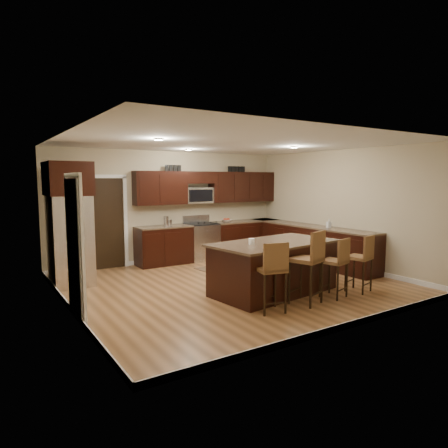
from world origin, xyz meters
TOP-DOWN VIEW (x-y plane):
  - floor at (0.00, 0.00)m, footprint 6.00×6.00m
  - ceiling at (0.00, 0.00)m, footprint 6.00×6.00m
  - wall_back at (0.00, 2.75)m, footprint 6.00×0.00m
  - wall_left at (-3.00, 0.00)m, footprint 0.00×5.50m
  - wall_right at (3.00, 0.00)m, footprint 0.00×5.50m
  - base_cabinets at (1.90, 1.45)m, footprint 4.02×3.96m
  - upper_cabinets at (1.04, 2.58)m, footprint 4.00×0.33m
  - range at (0.68, 2.45)m, footprint 0.76×0.64m
  - microwave at (0.68, 2.60)m, footprint 0.76×0.31m
  - doorway at (-1.65, 2.73)m, footprint 0.85×0.03m
  - pantry_door at (-2.98, -0.30)m, footprint 0.03×0.80m
  - letter_decor at (0.90, 2.58)m, footprint 2.20×0.03m
  - island at (0.32, -0.82)m, footprint 2.45×1.49m
  - stool_left at (-0.41, -1.67)m, footprint 0.49×0.49m
  - stool_mid at (0.37, -1.67)m, footprint 0.57×0.57m
  - stool_right at (1.02, -1.66)m, footprint 0.47×0.47m
  - refrigerator at (-2.62, 1.70)m, footprint 0.79×0.92m
  - floor_mat at (0.49, 1.39)m, footprint 0.97×0.72m
  - fruit_bowl at (1.44, 2.45)m, footprint 0.29×0.29m
  - soap_bottle at (2.70, 0.10)m, footprint 0.11×0.11m
  - canister_tall at (-0.28, 2.45)m, footprint 0.12×0.12m
  - canister_short at (-0.19, 2.45)m, footprint 0.11×0.11m
  - island_jar at (-0.18, -0.82)m, footprint 0.10×0.10m
  - stool_extra at (1.67, -1.66)m, footprint 0.47×0.47m

SIDE VIEW (x-z plane):
  - floor at x=0.00m, z-range 0.00..0.00m
  - floor_mat at x=0.49m, z-range 0.00..0.01m
  - island at x=0.32m, z-range -0.03..0.89m
  - base_cabinets at x=1.90m, z-range 0.00..0.92m
  - range at x=0.68m, z-range -0.08..1.03m
  - stool_right at x=1.02m, z-range 0.13..1.16m
  - stool_extra at x=1.67m, z-range 0.13..1.16m
  - stool_left at x=-0.41m, z-range 0.14..1.23m
  - stool_mid at x=0.37m, z-range 0.15..1.36m
  - fruit_bowl at x=1.44m, z-range 0.92..0.98m
  - island_jar at x=-0.18m, z-range 0.92..1.02m
  - canister_short at x=-0.19m, z-range 0.92..1.07m
  - pantry_door at x=-2.98m, z-range 0.00..2.04m
  - soap_bottle at x=2.70m, z-range 0.92..1.12m
  - doorway at x=-1.65m, z-range 0.00..2.06m
  - canister_tall at x=-0.28m, z-range 0.92..1.15m
  - refrigerator at x=-2.62m, z-range 0.03..2.38m
  - wall_back at x=0.00m, z-range -1.65..4.35m
  - wall_left at x=-3.00m, z-range -1.40..4.10m
  - wall_right at x=3.00m, z-range -1.40..4.10m
  - microwave at x=0.68m, z-range 1.42..1.82m
  - upper_cabinets at x=1.04m, z-range 1.44..2.24m
  - letter_decor at x=0.90m, z-range 2.22..2.37m
  - ceiling at x=0.00m, z-range 2.70..2.70m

